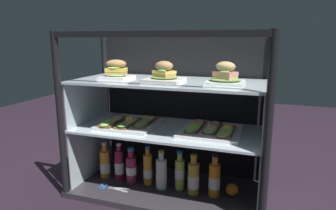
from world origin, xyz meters
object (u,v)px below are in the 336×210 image
juice_bottle_front_left_end (193,178)px  juice_bottle_tucked_behind (214,179)px  open_sandwich_tray_right_of_center (211,129)px  orange_fruit_beside_bottles (232,190)px  kitchen_scissors (107,187)px  juice_bottle_front_middle (180,173)px  plated_roll_sandwich_near_right_corner (225,76)px  juice_bottle_front_second (131,169)px  juice_bottle_near_post (105,164)px  plated_roll_sandwich_far_left (116,71)px  juice_bottle_front_right_end (119,165)px  open_sandwich_tray_center (129,123)px  plated_roll_sandwich_center (164,74)px  juice_bottle_back_center (148,169)px  juice_bottle_back_left (161,174)px

juice_bottle_front_left_end → juice_bottle_tucked_behind: bearing=6.0°
open_sandwich_tray_right_of_center → orange_fruit_beside_bottles: open_sandwich_tray_right_of_center is taller
juice_bottle_front_left_end → kitchen_scissors: size_ratio=1.22×
juice_bottle_front_left_end → juice_bottle_front_middle: bearing=165.9°
plated_roll_sandwich_near_right_corner → juice_bottle_front_left_end: 0.63m
open_sandwich_tray_right_of_center → juice_bottle_front_second: size_ratio=1.47×
kitchen_scissors → juice_bottle_near_post: bearing=123.6°
plated_roll_sandwich_far_left → open_sandwich_tray_right_of_center: plated_roll_sandwich_far_left is taller
juice_bottle_front_right_end → plated_roll_sandwich_near_right_corner: bearing=-1.5°
juice_bottle_near_post → orange_fruit_beside_bottles: juice_bottle_near_post is taller
juice_bottle_front_middle → open_sandwich_tray_center: bearing=-176.1°
plated_roll_sandwich_near_right_corner → juice_bottle_near_post: plated_roll_sandwich_near_right_corner is taller
juice_bottle_front_second → plated_roll_sandwich_far_left: bearing=169.7°
plated_roll_sandwich_far_left → open_sandwich_tray_center: plated_roll_sandwich_far_left is taller
plated_roll_sandwich_center → juice_bottle_near_post: size_ratio=0.89×
juice_bottle_back_center → plated_roll_sandwich_center: bearing=-13.0°
open_sandwich_tray_right_of_center → juice_bottle_near_post: size_ratio=1.45×
juice_bottle_front_second → juice_bottle_front_left_end: size_ratio=0.97×
juice_bottle_front_second → orange_fruit_beside_bottles: 0.63m
open_sandwich_tray_right_of_center → juice_bottle_near_post: open_sandwich_tray_right_of_center is taller
open_sandwich_tray_center → juice_bottle_front_second: bearing=18.2°
juice_bottle_tucked_behind → plated_roll_sandwich_far_left: bearing=179.3°
plated_roll_sandwich_near_right_corner → orange_fruit_beside_bottles: plated_roll_sandwich_near_right_corner is taller
open_sandwich_tray_center → juice_bottle_front_left_end: open_sandwich_tray_center is taller
plated_roll_sandwich_center → open_sandwich_tray_center: bearing=178.4°
kitchen_scissors → juice_bottle_front_middle: bearing=16.9°
juice_bottle_front_second → kitchen_scissors: size_ratio=1.18×
plated_roll_sandwich_center → juice_bottle_tucked_behind: plated_roll_sandwich_center is taller
plated_roll_sandwich_center → juice_bottle_front_left_end: (0.18, 0.01, -0.61)m
plated_roll_sandwich_near_right_corner → orange_fruit_beside_bottles: 0.67m
juice_bottle_tucked_behind → kitchen_scissors: bearing=-169.4°
juice_bottle_back_center → juice_bottle_front_middle: size_ratio=1.01×
plated_roll_sandwich_center → juice_bottle_front_second: bearing=177.7°
open_sandwich_tray_center → open_sandwich_tray_right_of_center: 0.50m
juice_bottle_front_left_end → kitchen_scissors: juice_bottle_front_left_end is taller
juice_bottle_front_left_end → juice_bottle_front_right_end: bearing=177.2°
open_sandwich_tray_center → kitchen_scissors: (-0.11, -0.11, -0.39)m
juice_bottle_back_left → kitchen_scissors: bearing=-161.2°
juice_bottle_back_left → juice_bottle_front_middle: size_ratio=0.99×
juice_bottle_back_center → juice_bottle_near_post: bearing=179.4°
open_sandwich_tray_right_of_center → juice_bottle_near_post: (-0.70, -0.00, -0.31)m
juice_bottle_near_post → orange_fruit_beside_bottles: 0.83m
juice_bottle_front_second → juice_bottle_back_left: (0.20, -0.00, -0.00)m
juice_bottle_front_left_end → juice_bottle_back_center: bearing=175.6°
plated_roll_sandwich_far_left → open_sandwich_tray_center: size_ratio=0.50×
juice_bottle_back_left → juice_bottle_front_middle: juice_bottle_front_middle is taller
open_sandwich_tray_right_of_center → juice_bottle_front_right_end: 0.66m
juice_bottle_near_post → juice_bottle_back_left: juice_bottle_back_left is taller
juice_bottle_front_right_end → kitchen_scissors: juice_bottle_front_right_end is taller
plated_roll_sandwich_center → juice_bottle_front_second: plated_roll_sandwich_center is taller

